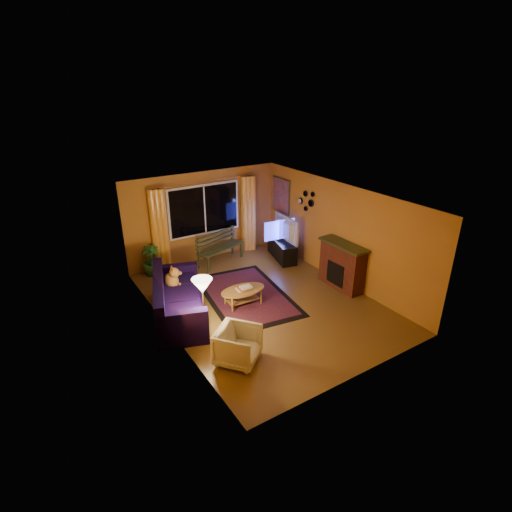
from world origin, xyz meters
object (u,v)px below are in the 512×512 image
bench (221,255)px  coffee_table (243,297)px  armchair (238,344)px  floor_lamp (204,309)px  sofa (179,297)px  tv_console (282,249)px

bench → coffee_table: (-0.64, -2.30, -0.03)m
armchair → floor_lamp: size_ratio=0.59×
sofa → floor_lamp: 0.98m
armchair → bench: bearing=27.3°
bench → floor_lamp: bearing=-140.9°
sofa → tv_console: size_ratio=1.79×
tv_console → coffee_table: bearing=-128.8°
tv_console → sofa: bearing=-144.5°
armchair → coffee_table: 2.03m
floor_lamp → coffee_table: size_ratio=1.20×
sofa → coffee_table: bearing=7.3°
bench → sofa: sofa is taller
coffee_table → tv_console: bearing=35.9°
armchair → tv_console: 4.75m
bench → armchair: size_ratio=1.98×
armchair → tv_console: armchair is taller
sofa → armchair: sofa is taller
coffee_table → bench: bearing=74.5°
bench → tv_console: 1.76m
sofa → tv_console: 3.94m
armchair → coffee_table: armchair is taller
floor_lamp → tv_console: 4.26m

